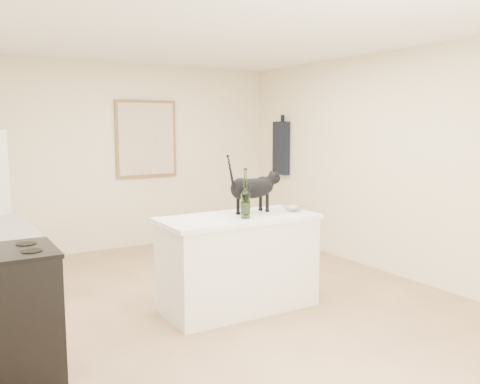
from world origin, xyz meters
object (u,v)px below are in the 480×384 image
object	(u,v)px
stove	(11,317)
wine_bottle	(245,196)
glass_bowl	(293,209)
black_cat	(252,191)

from	to	relation	value
stove	wine_bottle	distance (m)	2.17
stove	glass_bowl	size ratio (longest dim) A/B	4.32
black_cat	wine_bottle	xyz separation A→B (m)	(-0.20, -0.19, -0.01)
glass_bowl	wine_bottle	bearing A→B (deg)	-173.84
black_cat	stove	bearing A→B (deg)	179.04
stove	black_cat	bearing A→B (deg)	11.74
stove	wine_bottle	bearing A→B (deg)	7.57
stove	glass_bowl	bearing A→B (deg)	7.25
wine_bottle	glass_bowl	world-z (taller)	wine_bottle
black_cat	wine_bottle	world-z (taller)	black_cat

